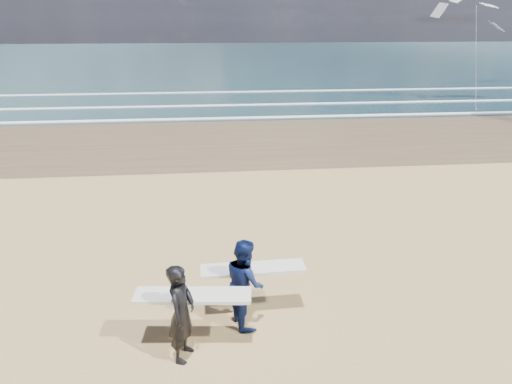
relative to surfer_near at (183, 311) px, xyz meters
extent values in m
cube|color=#193238|center=(19.84, 71.00, -0.97)|extent=(220.00, 100.00, 0.02)
cube|color=white|center=(19.84, 21.80, -0.93)|extent=(220.00, 0.50, 0.05)
cube|color=white|center=(19.84, 26.50, -0.93)|extent=(220.00, 0.50, 0.05)
cube|color=white|center=(19.84, 33.00, -0.93)|extent=(220.00, 0.50, 0.05)
imported|color=black|center=(-0.02, -0.04, -0.01)|extent=(0.65, 0.81, 1.94)
cube|color=silver|center=(0.18, 0.31, 0.11)|extent=(2.24, 0.74, 0.07)
imported|color=#0C1945|center=(1.21, 0.90, -0.03)|extent=(0.92, 1.07, 1.90)
cube|color=silver|center=(1.41, 1.25, 0.07)|extent=(2.21, 0.57, 0.07)
cube|color=slate|center=(19.29, 23.18, -0.93)|extent=(0.12, 0.12, 0.10)
camera|label=1|loc=(0.61, -7.09, 4.98)|focal=32.00mm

